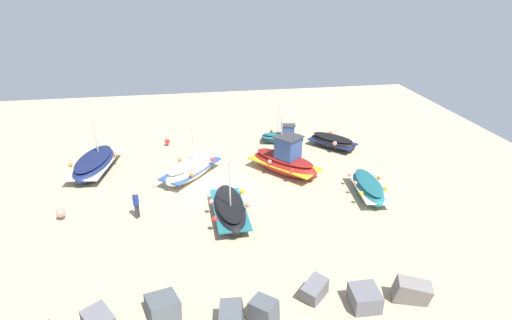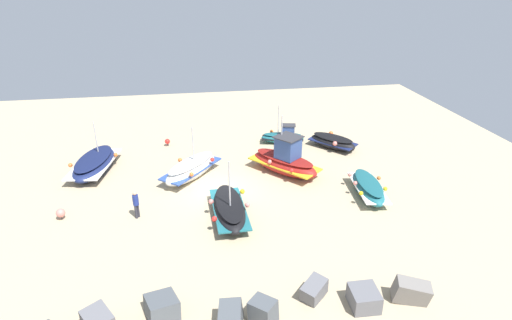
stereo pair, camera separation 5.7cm
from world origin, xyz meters
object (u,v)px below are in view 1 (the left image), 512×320
object	(u,v)px
fishing_boat_0	(191,169)
mooring_buoy_1	(167,142)
fishing_boat_2	(332,142)
person_walking	(136,203)
fishing_boat_4	(230,209)
mooring_buoy_0	(61,213)
fishing_boat_1	(368,187)
fishing_boat_6	(285,161)
fishing_boat_3	(283,137)
fishing_boat_5	(94,164)

from	to	relation	value
fishing_boat_0	mooring_buoy_1	bearing A→B (deg)	-124.24
mooring_buoy_1	fishing_boat_2	bearing A→B (deg)	168.90
person_walking	fishing_boat_2	bearing A→B (deg)	66.84
fishing_boat_0	fishing_boat_4	bearing A→B (deg)	59.21
fishing_boat_4	mooring_buoy_0	distance (m)	9.13
mooring_buoy_0	mooring_buoy_1	xyz separation A→B (m)	(-5.38, -9.69, -0.02)
fishing_boat_0	mooring_buoy_1	size ratio (longest dim) A/B	8.09
fishing_boat_1	mooring_buoy_0	distance (m)	17.50
fishing_boat_0	mooring_buoy_0	xyz separation A→B (m)	(7.11, 3.97, -0.24)
fishing_boat_0	fishing_boat_6	distance (m)	6.15
mooring_buoy_1	fishing_boat_1	bearing A→B (deg)	141.03
fishing_boat_2	fishing_boat_6	xyz separation A→B (m)	(4.54, 3.60, 0.35)
fishing_boat_0	fishing_boat_6	bearing A→B (deg)	126.04
fishing_boat_3	person_walking	world-z (taller)	fishing_boat_3
fishing_boat_2	fishing_boat_6	distance (m)	5.81
fishing_boat_0	fishing_boat_6	world-z (taller)	fishing_boat_6
fishing_boat_1	fishing_boat_5	bearing A→B (deg)	75.60
fishing_boat_5	mooring_buoy_1	bearing A→B (deg)	139.06
fishing_boat_6	mooring_buoy_1	size ratio (longest dim) A/B	8.65
fishing_boat_3	fishing_boat_4	xyz separation A→B (m)	(5.27, 10.15, 0.04)
person_walking	fishing_boat_6	bearing A→B (deg)	61.68
fishing_boat_1	fishing_boat_4	world-z (taller)	fishing_boat_4
fishing_boat_6	mooring_buoy_0	xyz separation A→B (m)	(13.25, 3.66, -0.47)
fishing_boat_3	fishing_boat_5	xyz separation A→B (m)	(13.61, 2.96, 0.06)
fishing_boat_4	mooring_buoy_0	bearing A→B (deg)	79.89
person_walking	mooring_buoy_1	bearing A→B (deg)	120.10
fishing_boat_3	fishing_boat_5	size ratio (longest dim) A/B	0.64
fishing_boat_2	fishing_boat_5	size ratio (longest dim) A/B	0.68
fishing_boat_3	fishing_boat_1	bearing A→B (deg)	-57.63
fishing_boat_6	fishing_boat_4	bearing A→B (deg)	-80.58
fishing_boat_3	mooring_buoy_0	bearing A→B (deg)	-135.37
mooring_buoy_0	mooring_buoy_1	bearing A→B (deg)	-119.03
fishing_boat_3	mooring_buoy_1	bearing A→B (deg)	-172.40
fishing_boat_2	fishing_boat_4	world-z (taller)	fishing_boat_4
fishing_boat_1	person_walking	world-z (taller)	person_walking
fishing_boat_6	mooring_buoy_1	distance (m)	9.93
fishing_boat_2	fishing_boat_6	bearing A→B (deg)	-92.73
fishing_boat_1	fishing_boat_3	size ratio (longest dim) A/B	1.23
fishing_boat_0	fishing_boat_1	size ratio (longest dim) A/B	1.09
fishing_boat_3	fishing_boat_6	size ratio (longest dim) A/B	0.70
fishing_boat_0	fishing_boat_2	world-z (taller)	fishing_boat_0
fishing_boat_5	person_walking	world-z (taller)	fishing_boat_5
fishing_boat_1	fishing_boat_5	distance (m)	17.85
fishing_boat_6	person_walking	distance (m)	10.06
fishing_boat_5	mooring_buoy_1	distance (m)	6.02
fishing_boat_1	fishing_boat_4	bearing A→B (deg)	103.12
mooring_buoy_1	fishing_boat_5	bearing A→B (deg)	38.95
fishing_boat_1	mooring_buoy_1	size ratio (longest dim) A/B	7.44
fishing_boat_5	mooring_buoy_0	bearing A→B (deg)	3.31
fishing_boat_4	fishing_boat_2	bearing A→B (deg)	-47.85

